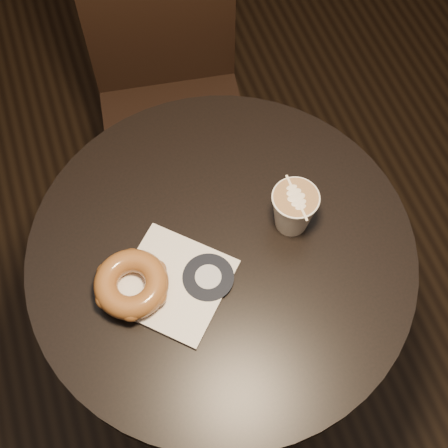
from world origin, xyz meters
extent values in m
plane|color=black|center=(0.00, 0.00, 0.00)|extent=(4.50, 4.50, 0.00)
cylinder|color=black|center=(0.00, 0.00, 0.73)|extent=(0.70, 0.70, 0.03)
cylinder|color=black|center=(0.00, 0.00, 0.37)|extent=(0.07, 0.07, 0.70)
cylinder|color=black|center=(0.00, 0.00, 0.01)|extent=(0.44, 0.44, 0.02)
cube|color=black|center=(0.05, 0.52, 0.42)|extent=(0.42, 0.42, 0.04)
cube|color=black|center=(0.07, 0.68, 0.69)|extent=(0.37, 0.09, 0.50)
cylinder|color=black|center=(-0.13, 0.38, 0.21)|extent=(0.03, 0.03, 0.42)
cylinder|color=black|center=(0.18, 0.34, 0.21)|extent=(0.03, 0.03, 0.42)
cylinder|color=black|center=(-0.09, 0.69, 0.21)|extent=(0.03, 0.03, 0.42)
cylinder|color=black|center=(0.23, 0.65, 0.21)|extent=(0.03, 0.03, 0.42)
cube|color=silver|center=(-0.10, -0.04, 0.75)|extent=(0.25, 0.25, 0.01)
torus|color=brown|center=(-0.17, -0.02, 0.78)|extent=(0.13, 0.13, 0.04)
camera|label=1|loc=(-0.15, -0.45, 1.76)|focal=50.00mm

